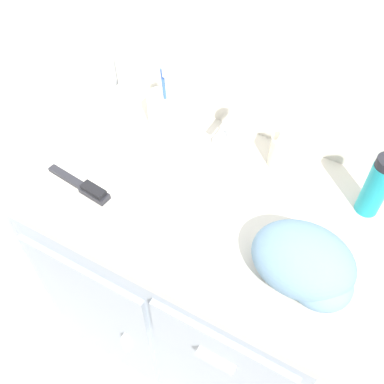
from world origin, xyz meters
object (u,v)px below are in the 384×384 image
Objects in this scene: shaving_cream_can at (377,186)px; hand_towel at (307,265)px; hairbrush at (86,187)px; soap_dispenser at (281,151)px; toothbrush_cup at (161,109)px.

hand_towel is (-0.07, -0.26, -0.03)m from shaving_cream_can.
soap_dispenser is at bearing 46.06° from hairbrush.
toothbrush_cup is at bearing 151.91° from hand_towel.
soap_dispenser is at bearing 171.05° from shaving_cream_can.
hand_towel is (0.57, 0.03, 0.04)m from hairbrush.
toothbrush_cup reaches higher than hairbrush.
hairbrush is at bearing -140.34° from soap_dispenser.
soap_dispenser is 0.34m from hand_towel.
hand_towel is (0.17, -0.30, 0.00)m from soap_dispenser.
toothbrush_cup is 0.61m from hand_towel.
hand_towel is (0.53, -0.29, 0.00)m from toothbrush_cup.
shaving_cream_can is at bearing -2.50° from toothbrush_cup.
soap_dispenser is 0.51m from hairbrush.
hairbrush is 0.88× the size of hand_towel.
shaving_cream_can reaches higher than hand_towel.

